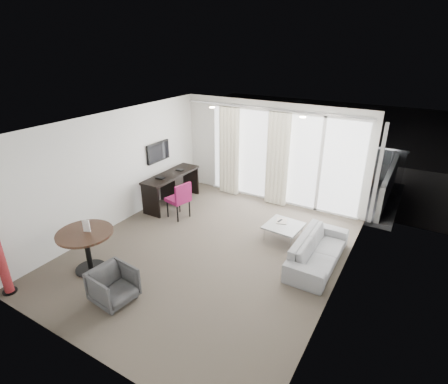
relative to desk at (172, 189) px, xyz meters
The scene contains 28 objects.
floor 2.55m from the desk, 34.73° to the right, with size 5.00×6.00×0.00m, color #4F463C.
ceiling 3.34m from the desk, 34.73° to the right, with size 5.00×6.00×0.00m, color white.
wall_left 1.74m from the desk, 106.61° to the right, with size 0.00×6.00×2.60m, color silver.
wall_right 4.87m from the desk, 17.44° to the right, with size 0.00×6.00×2.60m, color silver.
wall_front 4.98m from the desk, 64.97° to the right, with size 5.00×0.00×2.60m, color silver.
window_panel 2.94m from the desk, 33.15° to the left, with size 4.00×0.02×2.38m, color white, non-canonical shape.
window_frame 2.93m from the desk, 32.89° to the left, with size 4.10×0.06×2.44m, color white, non-canonical shape.
curtain_left 1.84m from the desk, 56.34° to the left, with size 0.60×0.20×2.38m, color silver, non-canonical shape.
curtain_right 2.82m from the desk, 30.80° to the left, with size 0.60×0.20×2.38m, color silver, non-canonical shape.
curtain_track 3.22m from the desk, 33.75° to the left, with size 4.80×0.04×0.04m, color #B2B2B7, non-canonical shape.
downlight_a 2.48m from the desk, ahead, with size 0.12×0.12×0.02m, color #FFE0B2.
downlight_b 3.93m from the desk, ahead, with size 0.12×0.12×0.02m, color #FFE0B2.
desk is the anchor object (origin of this frame).
tv 1.01m from the desk, behind, with size 0.05×0.80×0.50m, color black, non-canonical shape.
desk_chair 0.81m from the desk, 41.07° to the right, with size 0.50×0.47×0.92m, color maroon, non-canonical shape.
round_table 3.12m from the desk, 81.22° to the right, with size 1.00×1.00×0.80m, color #352015, non-canonical shape.
menu_card 3.10m from the desk, 80.57° to the right, with size 0.13×0.02×0.24m, color white, non-canonical shape.
red_lamp 4.24m from the desk, 92.71° to the right, with size 0.24×0.24×1.18m, color maroon.
tub_armchair 3.78m from the desk, 66.26° to the right, with size 0.63×0.65×0.59m, color #3B3B3C.
coffee_table 3.20m from the desk, ahead, with size 0.74×0.74×0.33m, color gray, non-canonical shape.
remote 3.05m from the desk, ahead, with size 0.05×0.15×0.02m, color black, non-canonical shape.
magazine 3.08m from the desk, ahead, with size 0.20×0.26×0.01m, color gray, non-canonical shape.
sofa 4.15m from the desk, ahead, with size 1.88×0.74×0.55m, color gray.
terrace_slab 3.90m from the desk, 52.26° to the left, with size 5.60×3.00×0.12m, color #4D4D50.
rattan_chair_a 4.01m from the desk, 42.89° to the left, with size 0.61×0.61×0.89m, color #56341F, non-canonical shape.
rattan_chair_b 5.23m from the desk, 39.07° to the left, with size 0.52×0.52×0.76m, color #56341F, non-canonical shape.
rattan_table 4.44m from the desk, 31.79° to the left, with size 0.51×0.51×0.51m, color #56341F, non-canonical shape.
balustrade 5.10m from the desk, 62.28° to the left, with size 5.50×0.06×1.05m, color #B2B2B7, non-canonical shape.
Camera 1 is at (3.35, -5.07, 3.99)m, focal length 28.00 mm.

